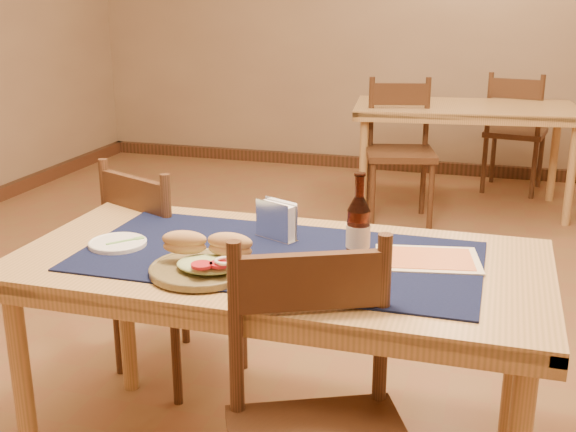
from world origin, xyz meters
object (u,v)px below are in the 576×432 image
(main_table, at_px, (279,282))
(beer_bottle, at_px, (358,229))
(back_table, at_px, (465,117))
(napkin_holder, at_px, (277,221))
(chair_main_far, at_px, (169,267))
(sandwich_plate, at_px, (204,262))

(main_table, xyz_separation_m, beer_bottle, (0.24, 0.02, 0.19))
(back_table, relative_size, napkin_holder, 10.62)
(chair_main_far, bearing_deg, beer_bottle, -27.96)
(sandwich_plate, xyz_separation_m, beer_bottle, (0.40, 0.22, 0.07))
(sandwich_plate, bearing_deg, beer_bottle, 28.54)
(main_table, xyz_separation_m, back_table, (0.37, 3.25, 0.00))
(back_table, bearing_deg, chair_main_far, -109.18)
(beer_bottle, bearing_deg, napkin_holder, 157.64)
(beer_bottle, relative_size, napkin_holder, 1.75)
(chair_main_far, relative_size, napkin_holder, 5.97)
(main_table, bearing_deg, beer_bottle, 5.66)
(napkin_holder, bearing_deg, chair_main_far, 149.31)
(main_table, xyz_separation_m, sandwich_plate, (-0.16, -0.19, 0.12))
(napkin_holder, bearing_deg, main_table, -70.33)
(back_table, distance_m, sandwich_plate, 3.49)
(sandwich_plate, relative_size, beer_bottle, 1.11)
(beer_bottle, bearing_deg, chair_main_far, 152.04)
(napkin_holder, bearing_deg, sandwich_plate, -108.12)
(beer_bottle, bearing_deg, main_table, -174.34)
(back_table, bearing_deg, napkin_holder, -97.72)
(back_table, relative_size, chair_main_far, 1.78)
(sandwich_plate, distance_m, beer_bottle, 0.46)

